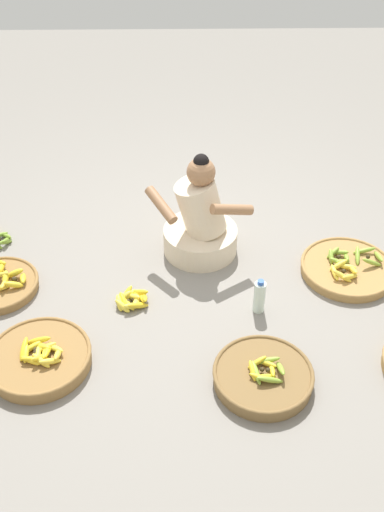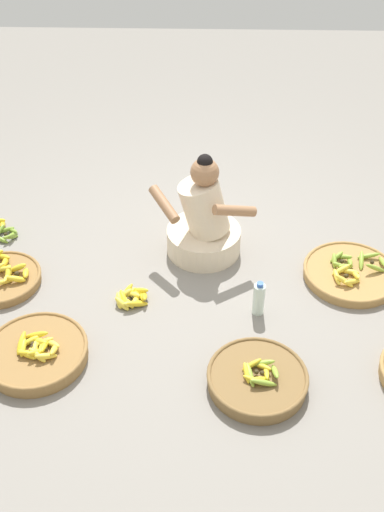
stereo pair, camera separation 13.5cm
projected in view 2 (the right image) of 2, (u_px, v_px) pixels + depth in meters
name	position (u px, v px, depth m)	size (l,w,h in m)	color
ground_plane	(193.00, 277.00, 4.05)	(10.00, 10.00, 0.00)	gray
vendor_woman_front	(204.00, 223.00, 4.12)	(0.73, 0.52, 0.77)	beige
banana_basket_front_left	(37.00, 352.00, 3.46)	(0.60, 0.60, 0.15)	olive
banana_basket_near_vendor	(1.00, 278.00, 3.98)	(0.54, 0.54, 0.14)	olive
banana_basket_back_right	(351.00, 273.00, 4.02)	(0.63, 0.63, 0.14)	#A87F47
banana_basket_front_right	(257.00, 378.00, 3.31)	(0.57, 0.57, 0.16)	brown
loose_bananas_near_bicycle	(0.00, 229.00, 4.42)	(0.30, 0.30, 0.09)	olive
loose_bananas_back_left	(132.00, 298.00, 3.84)	(0.24, 0.23, 0.10)	gold
water_bottle	(259.00, 299.00, 3.72)	(0.07, 0.07, 0.25)	silver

